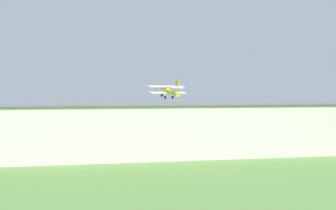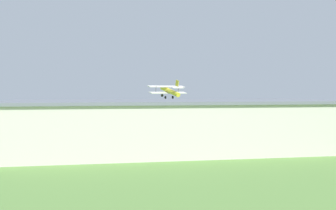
{
  "view_description": "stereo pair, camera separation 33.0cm",
  "coord_description": "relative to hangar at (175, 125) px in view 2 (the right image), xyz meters",
  "views": [
    {
      "loc": [
        6.61,
        87.15,
        7.43
      ],
      "look_at": [
        -5.38,
        11.85,
        4.63
      ],
      "focal_mm": 42.55,
      "sensor_mm": 36.0,
      "label": 1
    },
    {
      "loc": [
        6.28,
        87.2,
        7.43
      ],
      "look_at": [
        -5.38,
        11.85,
        4.63
      ],
      "focal_mm": 42.55,
      "sensor_mm": 36.0,
      "label": 2
    }
  ],
  "objects": [
    {
      "name": "car_orange",
      "position": [
        24.16,
        -16.13,
        -2.23
      ],
      "size": [
        2.05,
        4.7,
        1.74
      ],
      "color": "orange",
      "rests_on": "ground_plane"
    },
    {
      "name": "car_red",
      "position": [
        17.98,
        -15.64,
        -2.29
      ],
      "size": [
        2.52,
        4.15,
        1.62
      ],
      "color": "red",
      "rests_on": "ground_plane"
    },
    {
      "name": "ground_plane",
      "position": [
        2.12,
        -38.53,
        -3.12
      ],
      "size": [
        400.0,
        400.0,
        0.0
      ],
      "primitive_type": "plane",
      "color": "#608C42"
    },
    {
      "name": "biplane",
      "position": [
        -5.28,
        -38.09,
        4.25
      ],
      "size": [
        9.26,
        7.77,
        4.14
      ],
      "color": "yellow"
    },
    {
      "name": "person_walking_on_apron",
      "position": [
        17.32,
        -19.32,
        -2.3
      ],
      "size": [
        0.54,
        0.54,
        1.65
      ],
      "color": "#3F3F47",
      "rests_on": "ground_plane"
    },
    {
      "name": "person_watching_takeoff",
      "position": [
        9.44,
        -21.37,
        -2.31
      ],
      "size": [
        0.53,
        0.53,
        1.63
      ],
      "color": "#72338C",
      "rests_on": "ground_plane"
    },
    {
      "name": "truck_box_grey",
      "position": [
        -19.9,
        -18.12,
        -1.57
      ],
      "size": [
        7.55,
        2.65,
        2.75
      ],
      "color": "gray",
      "rests_on": "ground_plane"
    },
    {
      "name": "person_beside_truck",
      "position": [
        10.06,
        -19.36,
        -2.26
      ],
      "size": [
        0.54,
        0.54,
        1.73
      ],
      "color": "navy",
      "rests_on": "ground_plane"
    },
    {
      "name": "hangar",
      "position": [
        0.0,
        0.0,
        0.0
      ],
      "size": [
        40.98,
        17.46,
        6.23
      ],
      "color": "beige",
      "rests_on": "ground_plane"
    },
    {
      "name": "person_by_parked_cars",
      "position": [
        20.47,
        -18.53,
        -2.33
      ],
      "size": [
        0.39,
        0.39,
        1.59
      ],
      "color": "orange",
      "rests_on": "ground_plane"
    }
  ]
}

